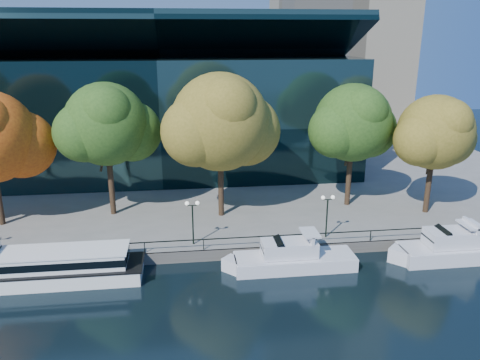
{
  "coord_description": "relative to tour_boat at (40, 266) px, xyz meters",
  "views": [
    {
      "loc": [
        -1.42,
        -33.6,
        18.81
      ],
      "look_at": [
        3.75,
        8.0,
        5.68
      ],
      "focal_mm": 35.0,
      "sensor_mm": 36.0,
      "label": 1
    }
  ],
  "objects": [
    {
      "name": "tree_4",
      "position": [
        29.23,
        11.37,
        8.5
      ],
      "size": [
        10.1,
        8.29,
        13.06
      ],
      "color": "black",
      "rests_on": "promenade"
    },
    {
      "name": "tree_3",
      "position": [
        15.37,
        9.96,
        9.11
      ],
      "size": [
        11.97,
        9.82,
        14.44
      ],
      "color": "black",
      "rests_on": "promenade"
    },
    {
      "name": "cruiser_far",
      "position": [
        34.16,
        -0.44,
        -0.21
      ],
      "size": [
        10.83,
        3.0,
        3.54
      ],
      "color": "silver",
      "rests_on": "ground"
    },
    {
      "name": "cruiser_near",
      "position": [
        19.98,
        -0.29,
        -0.33
      ],
      "size": [
        11.18,
        2.88,
        3.24
      ],
      "color": "silver",
      "rests_on": "ground"
    },
    {
      "name": "promenade",
      "position": [
        12.96,
        35.24,
        -0.84
      ],
      "size": [
        90.0,
        67.08,
        1.0
      ],
      "color": "slate",
      "rests_on": "ground"
    },
    {
      "name": "lamp_1",
      "position": [
        12.12,
        3.37,
        2.64
      ],
      "size": [
        1.26,
        0.36,
        4.03
      ],
      "color": "black",
      "rests_on": "promenade"
    },
    {
      "name": "convention_building",
      "position": [
        8.96,
        30.65,
        7.17
      ],
      "size": [
        50.0,
        24.57,
        21.43
      ],
      "color": "black",
      "rests_on": "ground"
    },
    {
      "name": "tour_boat",
      "position": [
        0.0,
        0.0,
        0.0
      ],
      "size": [
        16.57,
        3.7,
        3.14
      ],
      "color": "white",
      "rests_on": "ground"
    },
    {
      "name": "lamp_2",
      "position": [
        24.21,
        3.37,
        2.64
      ],
      "size": [
        1.26,
        0.36,
        4.03
      ],
      "color": "black",
      "rests_on": "promenade"
    },
    {
      "name": "railing",
      "position": [
        12.96,
        2.12,
        0.6
      ],
      "size": [
        88.2,
        0.08,
        0.99
      ],
      "color": "black",
      "rests_on": "promenade"
    },
    {
      "name": "tree_2",
      "position": [
        4.28,
        11.74,
        8.85
      ],
      "size": [
        10.24,
        8.4,
        13.46
      ],
      "color": "black",
      "rests_on": "promenade"
    },
    {
      "name": "tree_5",
      "position": [
        36.63,
        8.24,
        7.95
      ],
      "size": [
        9.33,
        7.65,
        12.19
      ],
      "color": "black",
      "rests_on": "promenade"
    },
    {
      "name": "ground",
      "position": [
        12.96,
        -1.13,
        -1.34
      ],
      "size": [
        160.0,
        160.0,
        0.0
      ],
      "primitive_type": "plane",
      "color": "black",
      "rests_on": "ground"
    }
  ]
}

